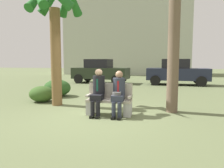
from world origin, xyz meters
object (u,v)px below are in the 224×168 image
Objects in this scene: building_backdrop at (128,29)px; shrub_near_bench at (57,88)px; park_bench at (109,101)px; parked_car_far at (177,72)px; shrub_mid_lawn at (42,94)px; palm_tree_tall at (54,14)px; parked_car_near at (100,71)px; seated_man_left at (98,89)px; seated_man_right at (118,91)px.

shrub_near_bench is at bearing -92.14° from building_backdrop.
park_bench is 3.99m from shrub_near_bench.
park_bench is at bearing -106.81° from parked_car_far.
building_backdrop is (0.65, 19.05, 5.13)m from shrub_mid_lawn.
palm_tree_tall is 1.13× the size of parked_car_near.
seated_man_left reaches higher than shrub_mid_lawn.
palm_tree_tall is (-2.38, 1.04, 2.41)m from seated_man_right.
palm_tree_tall reaches higher than seated_man_right.
parked_car_far reaches higher than seated_man_left.
palm_tree_tall is 9.27m from parked_car_far.
palm_tree_tall is at bearing -28.91° from shrub_mid_lawn.
palm_tree_tall is at bearing 150.13° from seated_man_left.
shrub_near_bench is 8.10m from parked_car_far.
seated_man_right is 3.55m from palm_tree_tall.
park_bench is 8.97m from parked_car_far.
shrub_near_bench is (-3.24, 2.81, -0.34)m from seated_man_right.
parked_car_near is at bearing 86.60° from shrub_near_bench.
seated_man_right is at bearing -23.97° from park_bench.
park_bench is at bearing -23.55° from palm_tree_tall.
shrub_near_bench is at bearing -93.40° from parked_car_near.
parked_car_near is at bearing 104.71° from seated_man_left.
seated_man_left is 9.16m from parked_car_far.
shrub_mid_lawn is at bearing -92.68° from parked_car_near.
shrub_mid_lawn is at bearing 154.97° from seated_man_right.
parked_car_far reaches higher than shrub_near_bench.
park_bench is 1.34× the size of shrub_mid_lawn.
parked_car_far reaches higher than shrub_mid_lawn.
parked_car_near reaches higher than park_bench.
parked_car_near reaches higher than shrub_near_bench.
parked_car_near is (-0.50, 7.71, -2.28)m from palm_tree_tall.
building_backdrop is (-0.19, 19.52, 2.31)m from palm_tree_tall.
parked_car_far is at bearing 71.57° from seated_man_left.
seated_man_left is 0.33× the size of parked_car_near.
park_bench is 0.44m from seated_man_right.
building_backdrop is at bearing 96.40° from park_bench.
seated_man_left is at bearing -84.48° from building_backdrop.
building_backdrop is (-2.29, 20.43, 5.04)m from park_bench.
building_backdrop is at bearing 112.38° from parked_car_far.
building_backdrop reaches higher than shrub_mid_lawn.
shrub_near_bench is 0.30× the size of parked_car_far.
park_bench is at bearing -25.13° from shrub_mid_lawn.
building_backdrop is (-1.99, 20.55, 4.70)m from seated_man_left.
seated_man_right is 0.32× the size of parked_car_far.
parked_car_far reaches higher than park_bench.
building_backdrop is (-4.88, 11.86, 4.59)m from parked_car_far.
seated_man_right is at bearing -104.85° from parked_car_far.
shrub_mid_lawn is at bearing -89.40° from shrub_near_bench.
parked_car_near is (0.34, 7.25, 0.54)m from shrub_mid_lawn.
shrub_near_bench is (-0.85, 1.76, -2.75)m from palm_tree_tall.
shrub_near_bench is at bearing 133.45° from seated_man_left.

